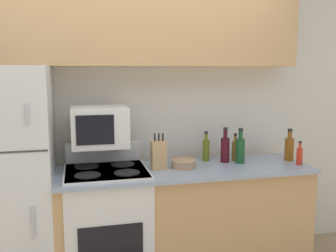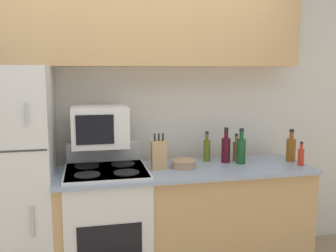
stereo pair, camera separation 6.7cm
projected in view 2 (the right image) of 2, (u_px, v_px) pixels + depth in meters
The scene contains 14 objects.
wall_back at pixel (135, 120), 3.33m from camera, with size 8.00×0.05×2.55m.
lower_cabinets at pixel (185, 222), 3.11m from camera, with size 2.05×0.64×0.93m.
refrigerator at pixel (6, 183), 2.80m from camera, with size 0.70×0.72×1.74m.
upper_cabinets at pixel (137, 22), 3.03m from camera, with size 2.75×0.32×0.70m.
stove at pixel (107, 226), 2.96m from camera, with size 0.64×0.62×1.11m.
microwave at pixel (100, 126), 2.94m from camera, with size 0.43×0.36×0.32m.
knife_block at pixel (159, 155), 2.97m from camera, with size 0.12×0.09×0.29m.
bowl at pixel (184, 163), 3.03m from camera, with size 0.21×0.21×0.07m.
bottle_olive_oil at pixel (207, 149), 3.24m from camera, with size 0.06×0.06×0.26m.
bottle_hot_sauce at pixel (301, 156), 3.09m from camera, with size 0.05×0.05×0.20m.
bottle_wine_green at pixel (241, 150), 3.15m from camera, with size 0.08×0.08×0.30m.
bottle_whiskey at pixel (291, 149), 3.24m from camera, with size 0.08×0.08×0.28m.
bottle_wine_red at pixel (226, 149), 3.19m from camera, with size 0.08×0.08×0.30m.
bottle_vinegar at pixel (236, 150), 3.25m from camera, with size 0.06×0.06×0.24m.
Camera 2 is at (-0.42, -2.56, 1.71)m, focal length 40.00 mm.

